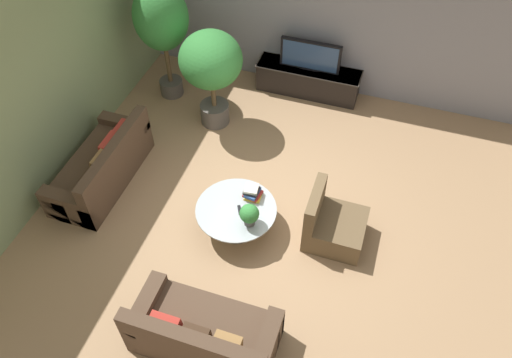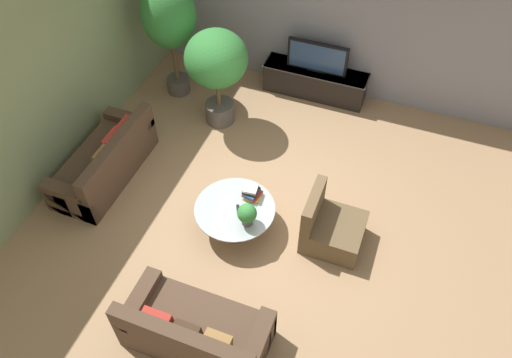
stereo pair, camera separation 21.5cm
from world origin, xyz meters
name	(u,v)px [view 2 (the right image)]	position (x,y,z in m)	size (l,w,h in m)	color
ground_plane	(262,211)	(0.00, 0.00, 0.00)	(24.00, 24.00, 0.00)	#9E7A56
back_wall_stone	(330,12)	(0.00, 3.26, 1.50)	(7.40, 0.12, 3.00)	gray
side_wall_left	(57,73)	(-3.26, 0.20, 1.50)	(0.12, 7.40, 3.00)	gray
media_console	(315,82)	(-0.07, 2.94, 0.28)	(1.89, 0.50, 0.53)	black
television	(317,57)	(-0.07, 2.94, 0.80)	(1.08, 0.13, 0.55)	black
coffee_table	(235,213)	(-0.26, -0.39, 0.29)	(1.14, 1.14, 0.41)	black
couch_by_wall	(106,162)	(-2.51, -0.18, 0.29)	(0.84, 1.88, 0.84)	#4C3828
couch_near_entry	(195,331)	(-0.02, -2.19, 0.29)	(1.71, 0.84, 0.84)	#4C3828
armchair_wicker	(330,228)	(1.07, -0.15, 0.27)	(0.80, 0.76, 0.86)	brown
potted_palm_tall	(169,19)	(-2.44, 2.12, 1.49)	(0.92, 0.92, 2.14)	#514C47
potted_palm_corner	(217,64)	(-1.39, 1.65, 1.18)	(1.02, 1.02, 1.74)	#514C47
potted_plant_tabletop	(247,214)	(0.00, -0.57, 0.60)	(0.27, 0.27, 0.34)	#514C47
book_stack	(252,192)	(-0.11, -0.11, 0.49)	(0.26, 0.27, 0.18)	gold
remote_black	(238,209)	(-0.20, -0.40, 0.42)	(0.04, 0.16, 0.02)	black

